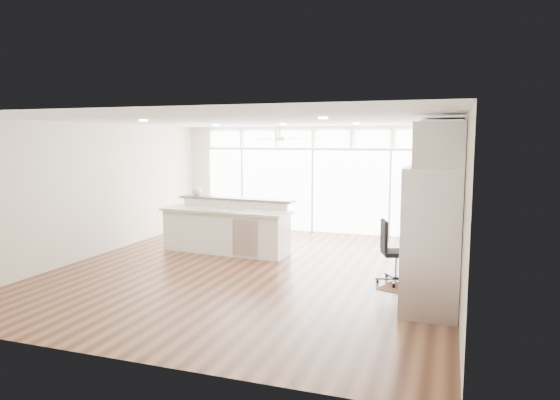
% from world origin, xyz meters
% --- Properties ---
extents(floor, '(7.00, 8.00, 0.02)m').
position_xyz_m(floor, '(0.00, 0.00, -0.01)').
color(floor, '#452415').
rests_on(floor, ground).
extents(ceiling, '(7.00, 8.00, 0.02)m').
position_xyz_m(ceiling, '(0.00, 0.00, 2.70)').
color(ceiling, white).
rests_on(ceiling, wall_back).
extents(wall_back, '(7.00, 0.04, 2.70)m').
position_xyz_m(wall_back, '(0.00, 4.00, 1.35)').
color(wall_back, beige).
rests_on(wall_back, floor).
extents(wall_front, '(7.00, 0.04, 2.70)m').
position_xyz_m(wall_front, '(0.00, -4.00, 1.35)').
color(wall_front, beige).
rests_on(wall_front, floor).
extents(wall_left, '(0.04, 8.00, 2.70)m').
position_xyz_m(wall_left, '(-3.50, 0.00, 1.35)').
color(wall_left, beige).
rests_on(wall_left, floor).
extents(wall_right, '(0.04, 8.00, 2.70)m').
position_xyz_m(wall_right, '(3.50, 0.00, 1.35)').
color(wall_right, beige).
rests_on(wall_right, floor).
extents(glass_wall, '(5.80, 0.06, 2.08)m').
position_xyz_m(glass_wall, '(0.00, 3.94, 1.05)').
color(glass_wall, white).
rests_on(glass_wall, wall_back).
extents(transom_row, '(5.90, 0.06, 0.40)m').
position_xyz_m(transom_row, '(0.00, 3.94, 2.38)').
color(transom_row, white).
rests_on(transom_row, wall_back).
extents(desk_window, '(0.04, 0.85, 0.85)m').
position_xyz_m(desk_window, '(3.46, 0.30, 1.55)').
color(desk_window, white).
rests_on(desk_window, wall_right).
extents(ceiling_fan, '(1.16, 1.16, 0.32)m').
position_xyz_m(ceiling_fan, '(-0.50, 2.80, 2.48)').
color(ceiling_fan, white).
rests_on(ceiling_fan, ceiling).
extents(recessed_lights, '(3.40, 3.00, 0.02)m').
position_xyz_m(recessed_lights, '(0.00, 0.20, 2.68)').
color(recessed_lights, white).
rests_on(recessed_lights, ceiling).
extents(oven_cabinet, '(0.64, 1.20, 2.50)m').
position_xyz_m(oven_cabinet, '(3.17, 1.80, 1.25)').
color(oven_cabinet, white).
rests_on(oven_cabinet, floor).
extents(desk_nook, '(0.72, 1.30, 0.76)m').
position_xyz_m(desk_nook, '(3.13, 0.30, 0.38)').
color(desk_nook, white).
rests_on(desk_nook, floor).
extents(upper_cabinets, '(0.64, 1.30, 0.64)m').
position_xyz_m(upper_cabinets, '(3.17, 0.30, 2.35)').
color(upper_cabinets, white).
rests_on(upper_cabinets, wall_right).
extents(refrigerator, '(0.76, 0.90, 2.00)m').
position_xyz_m(refrigerator, '(3.11, -1.35, 1.00)').
color(refrigerator, silver).
rests_on(refrigerator, floor).
extents(fridge_cabinet, '(0.64, 0.90, 0.60)m').
position_xyz_m(fridge_cabinet, '(3.17, -1.35, 2.30)').
color(fridge_cabinet, white).
rests_on(fridge_cabinet, wall_right).
extents(framed_photos, '(0.06, 0.22, 0.80)m').
position_xyz_m(framed_photos, '(3.46, 0.92, 1.40)').
color(framed_photos, black).
rests_on(framed_photos, wall_right).
extents(kitchen_island, '(2.87, 1.25, 1.11)m').
position_xyz_m(kitchen_island, '(-1.11, 1.07, 0.56)').
color(kitchen_island, white).
rests_on(kitchen_island, floor).
extents(rug, '(0.95, 0.81, 0.01)m').
position_xyz_m(rug, '(2.75, -0.39, 0.01)').
color(rug, '#381D12').
rests_on(rug, floor).
extents(office_chair, '(0.68, 0.65, 1.05)m').
position_xyz_m(office_chair, '(2.53, -0.08, 0.52)').
color(office_chair, black).
rests_on(office_chair, floor).
extents(fishbowl, '(0.24, 0.24, 0.22)m').
position_xyz_m(fishbowl, '(-2.03, 1.54, 1.22)').
color(fishbowl, silver).
rests_on(fishbowl, kitchen_island).
extents(monitor, '(0.11, 0.46, 0.38)m').
position_xyz_m(monitor, '(3.05, 0.30, 0.95)').
color(monitor, black).
rests_on(monitor, desk_nook).
extents(keyboard, '(0.18, 0.37, 0.02)m').
position_xyz_m(keyboard, '(2.88, 0.30, 0.77)').
color(keyboard, white).
rests_on(keyboard, desk_nook).
extents(potted_plant, '(0.29, 0.32, 0.24)m').
position_xyz_m(potted_plant, '(3.17, 1.80, 2.62)').
color(potted_plant, '#3A6129').
rests_on(potted_plant, oven_cabinet).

